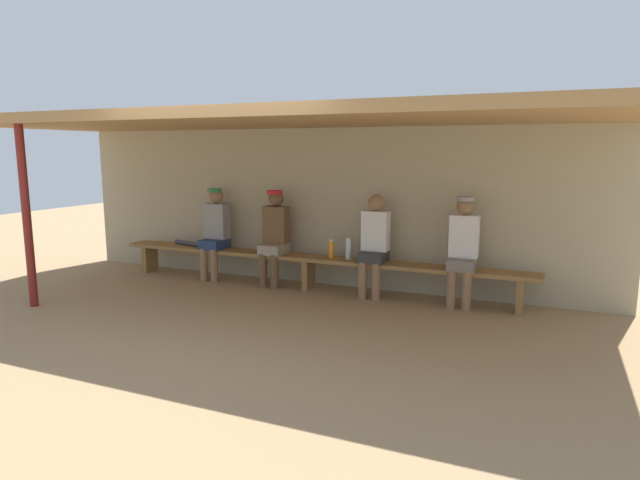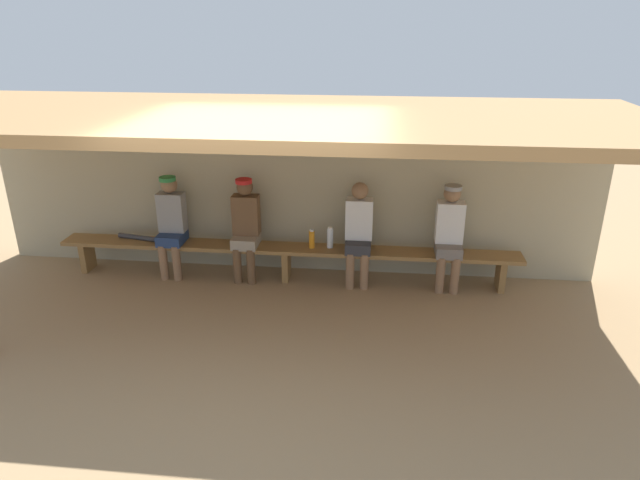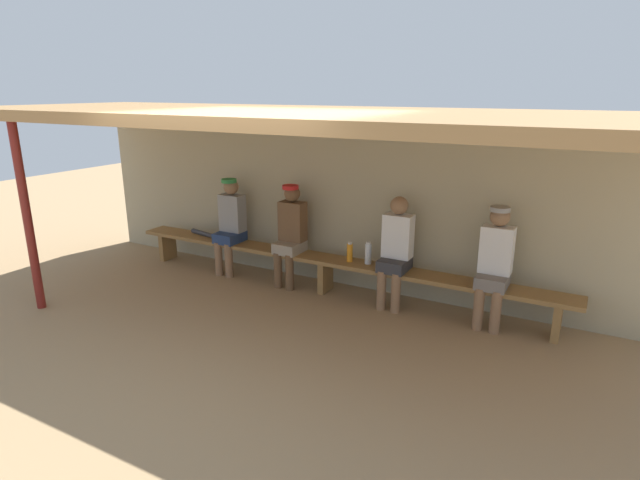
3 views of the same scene
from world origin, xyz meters
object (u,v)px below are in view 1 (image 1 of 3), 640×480
at_px(water_bottle_green, 331,249).
at_px(baseball_bat, 196,244).
at_px(support_post, 27,217).
at_px(player_rightmost, 374,241).
at_px(player_in_red, 275,233).
at_px(water_bottle_blue, 349,249).
at_px(player_near_post, 215,229).
at_px(bench, 308,261).
at_px(player_in_blue, 463,246).

bearing_deg(water_bottle_green, baseball_bat, -179.81).
bearing_deg(baseball_bat, support_post, -101.43).
bearing_deg(baseball_bat, player_rightmost, 11.57).
distance_m(player_in_red, player_rightmost, 1.46).
bearing_deg(support_post, baseball_bat, 67.06).
bearing_deg(water_bottle_green, water_bottle_blue, 8.16).
distance_m(player_near_post, water_bottle_green, 1.86).
height_order(support_post, player_near_post, support_post).
bearing_deg(player_near_post, support_post, -120.57).
xyz_separation_m(player_near_post, water_bottle_blue, (2.08, 0.04, -0.15)).
xyz_separation_m(player_near_post, player_rightmost, (2.45, -0.00, -0.02)).
bearing_deg(bench, water_bottle_green, 1.26).
distance_m(bench, water_bottle_blue, 0.61).
distance_m(player_near_post, baseball_bat, 0.44).
height_order(support_post, water_bottle_blue, support_post).
relative_size(support_post, player_in_red, 1.64).
distance_m(player_in_blue, water_bottle_green, 1.74).
xyz_separation_m(player_in_red, baseball_bat, (-1.34, -0.00, -0.25)).
bearing_deg(water_bottle_blue, player_in_blue, -1.43).
bearing_deg(player_near_post, player_in_blue, 0.00).
distance_m(support_post, player_in_red, 3.09).
bearing_deg(player_in_blue, player_near_post, 180.00).
relative_size(player_rightmost, water_bottle_blue, 4.80).
relative_size(support_post, water_bottle_green, 8.74).
xyz_separation_m(support_post, water_bottle_blue, (3.33, 2.14, -0.51)).
xyz_separation_m(support_post, baseball_bat, (0.89, 2.10, -0.61)).
relative_size(support_post, player_in_blue, 1.64).
bearing_deg(water_bottle_blue, support_post, -147.24).
bearing_deg(support_post, water_bottle_blue, 32.76).
height_order(player_in_blue, water_bottle_green, player_in_blue).
height_order(player_rightmost, water_bottle_blue, player_rightmost).
xyz_separation_m(player_in_blue, player_near_post, (-3.58, 0.00, 0.00)).
relative_size(water_bottle_blue, water_bottle_green, 1.11).
relative_size(water_bottle_green, baseball_bat, 0.29).
bearing_deg(baseball_bat, player_near_post, 12.09).
height_order(player_near_post, player_in_red, same).
distance_m(support_post, player_rightmost, 4.27).
distance_m(bench, player_in_blue, 2.10).
distance_m(player_in_blue, player_rightmost, 1.13).
bearing_deg(support_post, water_bottle_green, 34.27).
distance_m(support_post, player_near_post, 2.47).
bearing_deg(support_post, player_rightmost, 29.66).
xyz_separation_m(player_in_blue, baseball_bat, (-3.93, -0.00, -0.25)).
height_order(player_in_blue, player_rightmost, player_in_blue).
relative_size(player_near_post, player_in_red, 1.00).
bearing_deg(player_rightmost, baseball_bat, -179.94).
bearing_deg(bench, player_near_post, 179.87).
distance_m(player_in_red, water_bottle_blue, 1.10).
bearing_deg(bench, baseball_bat, -180.00).
xyz_separation_m(support_post, player_in_blue, (4.82, 2.10, -0.35)).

